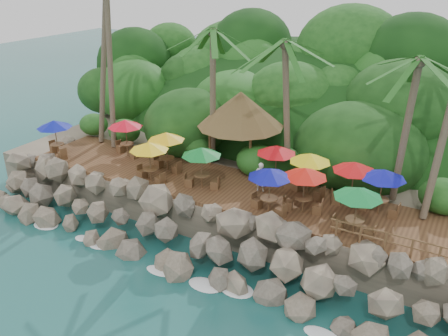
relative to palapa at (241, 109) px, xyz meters
The scene contains 12 objects.
ground 11.25m from the palapa, 84.87° to the right, with size 140.00×140.00×0.00m, color #19514F.
land_base 8.00m from the palapa, 82.31° to the left, with size 32.00×25.20×2.10m, color gray.
jungle_hill 15.07m from the palapa, 86.45° to the left, with size 44.80×28.00×15.40m, color #143811.
seawall 8.96m from the palapa, 83.53° to the right, with size 29.00×4.00×2.30m, color gray, non-canonical shape.
terrace 5.17m from the palapa, 76.57° to the right, with size 26.00×5.00×0.20m, color brown.
jungle_foliage 7.96m from the palapa, 80.90° to the left, with size 44.00×16.00×12.00m, color #143811, non-canonical shape.
foam_line 10.98m from the palapa, 84.71° to the right, with size 25.20×0.80×0.06m.
palms 6.46m from the palapa, 54.89° to the right, with size 27.56×6.88×13.28m.
palapa is the anchor object (origin of this frame).
dining_clusters 4.37m from the palapa, 65.44° to the right, with size 22.50×5.33×2.45m.
railing 13.69m from the palapa, 26.45° to the right, with size 8.30×0.10×1.00m.
waiter 5.12m from the palapa, 47.38° to the right, with size 0.63×0.42×1.74m, color white.
Camera 1 is at (11.88, -15.03, 14.00)m, focal length 37.45 mm.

